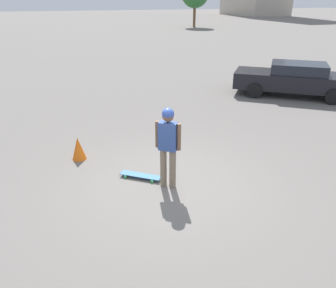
{
  "coord_description": "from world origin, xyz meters",
  "views": [
    {
      "loc": [
        -2.1,
        -5.82,
        3.78
      ],
      "look_at": [
        0.0,
        0.0,
        1.01
      ],
      "focal_mm": 35.0,
      "sensor_mm": 36.0,
      "label": 1
    }
  ],
  "objects_px": {
    "skateboard": "(140,175)",
    "traffic_cone": "(78,148)",
    "person": "(168,141)",
    "car_parked_near": "(295,79)"
  },
  "relations": [
    {
      "from": "skateboard",
      "to": "traffic_cone",
      "type": "height_order",
      "value": "traffic_cone"
    },
    {
      "from": "person",
      "to": "traffic_cone",
      "type": "distance_m",
      "value": 2.74
    },
    {
      "from": "person",
      "to": "traffic_cone",
      "type": "xyz_separation_m",
      "value": [
        -1.68,
        2.01,
        -0.78
      ]
    },
    {
      "from": "traffic_cone",
      "to": "car_parked_near",
      "type": "bearing_deg",
      "value": 18.5
    },
    {
      "from": "skateboard",
      "to": "car_parked_near",
      "type": "distance_m",
      "value": 9.12
    },
    {
      "from": "person",
      "to": "car_parked_near",
      "type": "distance_m",
      "value": 8.98
    },
    {
      "from": "person",
      "to": "traffic_cone",
      "type": "height_order",
      "value": "person"
    },
    {
      "from": "person",
      "to": "skateboard",
      "type": "relative_size",
      "value": 2.04
    },
    {
      "from": "skateboard",
      "to": "person",
      "type": "bearing_deg",
      "value": 170.0
    },
    {
      "from": "person",
      "to": "skateboard",
      "type": "bearing_deg",
      "value": 170.81
    }
  ]
}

